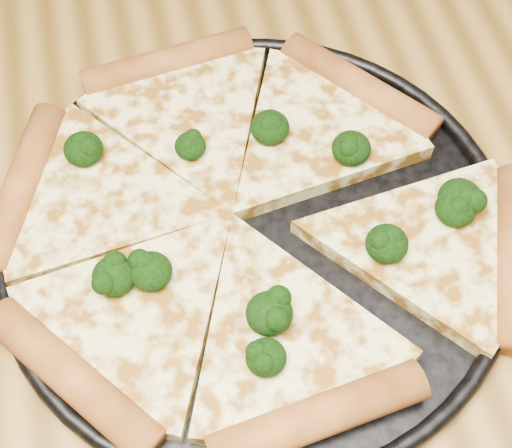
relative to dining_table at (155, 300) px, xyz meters
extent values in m
cube|color=olive|center=(0.00, 0.00, 0.07)|extent=(1.20, 0.90, 0.04)
cube|color=brown|center=(0.54, 0.39, -0.30)|extent=(0.06, 0.06, 0.71)
cylinder|color=black|center=(0.08, -0.01, 0.09)|extent=(0.35, 0.35, 0.01)
torus|color=black|center=(0.08, -0.01, 0.10)|extent=(0.36, 0.36, 0.01)
cylinder|color=#AD672B|center=(0.19, 0.09, 0.11)|extent=(0.10, 0.12, 0.03)
cylinder|color=#AD672B|center=(0.04, 0.15, 0.11)|extent=(0.14, 0.04, 0.03)
cylinder|color=#AD672B|center=(-0.07, 0.05, 0.11)|extent=(0.08, 0.14, 0.03)
cylinder|color=#AD672B|center=(-0.05, -0.10, 0.11)|extent=(0.10, 0.12, 0.03)
cylinder|color=#AD672B|center=(0.09, -0.15, 0.11)|extent=(0.14, 0.04, 0.03)
ellipsoid|color=black|center=(0.00, -0.04, 0.12)|extent=(0.03, 0.03, 0.02)
ellipsoid|color=black|center=(0.21, -0.04, 0.12)|extent=(0.03, 0.03, 0.02)
ellipsoid|color=black|center=(-0.02, -0.04, 0.12)|extent=(0.03, 0.03, 0.02)
ellipsoid|color=black|center=(0.16, 0.03, 0.12)|extent=(0.03, 0.03, 0.02)
ellipsoid|color=black|center=(0.07, -0.09, 0.12)|extent=(0.03, 0.03, 0.02)
ellipsoid|color=black|center=(0.11, 0.06, 0.12)|extent=(0.03, 0.03, 0.02)
ellipsoid|color=black|center=(0.22, -0.03, 0.12)|extent=(0.03, 0.03, 0.02)
ellipsoid|color=black|center=(0.06, -0.11, 0.12)|extent=(0.03, 0.03, 0.02)
ellipsoid|color=black|center=(0.05, 0.06, 0.12)|extent=(0.02, 0.02, 0.02)
ellipsoid|color=black|center=(-0.03, 0.07, 0.12)|extent=(0.03, 0.03, 0.02)
ellipsoid|color=black|center=(0.16, -0.05, 0.12)|extent=(0.03, 0.03, 0.02)
camera|label=1|loc=(0.02, -0.28, 0.56)|focal=53.84mm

